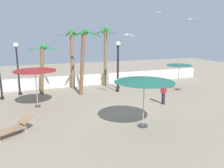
{
  "coord_description": "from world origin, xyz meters",
  "views": [
    {
      "loc": [
        -5.41,
        -10.99,
        4.8
      ],
      "look_at": [
        0.0,
        3.4,
        1.4
      ],
      "focal_mm": 35.27,
      "sensor_mm": 36.0,
      "label": 1
    }
  ],
  "objects_px": {
    "palm_tree_0": "(83,54)",
    "palm_tree_2": "(43,63)",
    "lamp_post_3": "(17,62)",
    "seagull_2": "(158,12)",
    "lamp_post_2": "(118,63)",
    "guest_1": "(164,91)",
    "palm_tree_3": "(106,49)",
    "patio_umbrella_2": "(35,72)",
    "palm_tree_1": "(72,52)",
    "patio_umbrella_0": "(144,80)",
    "lounge_chair_0": "(15,127)",
    "patio_umbrella_1": "(179,67)",
    "seagull_0": "(190,19)",
    "lamp_post_0": "(118,59)",
    "seagull_1": "(126,35)"
  },
  "relations": [
    {
      "from": "guest_1",
      "to": "palm_tree_3",
      "type": "bearing_deg",
      "value": 104.52
    },
    {
      "from": "patio_umbrella_1",
      "to": "seagull_2",
      "type": "distance_m",
      "value": 5.78
    },
    {
      "from": "patio_umbrella_1",
      "to": "seagull_0",
      "type": "xyz_separation_m",
      "value": [
        -0.94,
        -2.11,
        3.92
      ]
    },
    {
      "from": "palm_tree_1",
      "to": "seagull_0",
      "type": "xyz_separation_m",
      "value": [
        7.76,
        -6.06,
        2.64
      ]
    },
    {
      "from": "patio_umbrella_0",
      "to": "lamp_post_3",
      "type": "relative_size",
      "value": 0.74
    },
    {
      "from": "palm_tree_0",
      "to": "palm_tree_2",
      "type": "distance_m",
      "value": 3.43
    },
    {
      "from": "palm_tree_1",
      "to": "lamp_post_3",
      "type": "distance_m",
      "value": 4.7
    },
    {
      "from": "palm_tree_1",
      "to": "lamp_post_2",
      "type": "relative_size",
      "value": 1.25
    },
    {
      "from": "palm_tree_3",
      "to": "lamp_post_0",
      "type": "bearing_deg",
      "value": -68.57
    },
    {
      "from": "lamp_post_2",
      "to": "palm_tree_2",
      "type": "bearing_deg",
      "value": 166.24
    },
    {
      "from": "lamp_post_2",
      "to": "guest_1",
      "type": "relative_size",
      "value": 2.6
    },
    {
      "from": "lamp_post_2",
      "to": "lamp_post_3",
      "type": "xyz_separation_m",
      "value": [
        -7.92,
        1.84,
        0.18
      ]
    },
    {
      "from": "patio_umbrella_1",
      "to": "seagull_1",
      "type": "distance_m",
      "value": 6.78
    },
    {
      "from": "lamp_post_3",
      "to": "palm_tree_2",
      "type": "bearing_deg",
      "value": -10.99
    },
    {
      "from": "palm_tree_1",
      "to": "palm_tree_2",
      "type": "xyz_separation_m",
      "value": [
        -2.67,
        -1.19,
        -0.72
      ]
    },
    {
      "from": "palm_tree_1",
      "to": "palm_tree_2",
      "type": "distance_m",
      "value": 3.01
    },
    {
      "from": "lounge_chair_0",
      "to": "patio_umbrella_0",
      "type": "bearing_deg",
      "value": -11.39
    },
    {
      "from": "palm_tree_0",
      "to": "palm_tree_1",
      "type": "distance_m",
      "value": 2.53
    },
    {
      "from": "patio_umbrella_1",
      "to": "palm_tree_0",
      "type": "bearing_deg",
      "value": 170.01
    },
    {
      "from": "palm_tree_3",
      "to": "palm_tree_0",
      "type": "bearing_deg",
      "value": -137.66
    },
    {
      "from": "lamp_post_2",
      "to": "patio_umbrella_0",
      "type": "bearing_deg",
      "value": -101.63
    },
    {
      "from": "palm_tree_3",
      "to": "lamp_post_3",
      "type": "distance_m",
      "value": 7.86
    },
    {
      "from": "palm_tree_2",
      "to": "seagull_1",
      "type": "bearing_deg",
      "value": -39.58
    },
    {
      "from": "lamp_post_2",
      "to": "seagull_2",
      "type": "bearing_deg",
      "value": 19.81
    },
    {
      "from": "patio_umbrella_0",
      "to": "lamp_post_2",
      "type": "bearing_deg",
      "value": 78.37
    },
    {
      "from": "lamp_post_3",
      "to": "seagull_2",
      "type": "distance_m",
      "value": 13.51
    },
    {
      "from": "palm_tree_0",
      "to": "guest_1",
      "type": "distance_m",
      "value": 6.94
    },
    {
      "from": "lamp_post_0",
      "to": "seagull_1",
      "type": "relative_size",
      "value": 3.97
    },
    {
      "from": "palm_tree_1",
      "to": "seagull_1",
      "type": "relative_size",
      "value": 4.98
    },
    {
      "from": "palm_tree_1",
      "to": "patio_umbrella_1",
      "type": "bearing_deg",
      "value": -24.44
    },
    {
      "from": "palm_tree_0",
      "to": "palm_tree_3",
      "type": "relative_size",
      "value": 0.94
    },
    {
      "from": "lamp_post_0",
      "to": "seagull_2",
      "type": "bearing_deg",
      "value": 9.24
    },
    {
      "from": "palm_tree_0",
      "to": "lamp_post_3",
      "type": "relative_size",
      "value": 1.26
    },
    {
      "from": "patio_umbrella_0",
      "to": "lounge_chair_0",
      "type": "height_order",
      "value": "patio_umbrella_0"
    },
    {
      "from": "patio_umbrella_0",
      "to": "seagull_1",
      "type": "bearing_deg",
      "value": 77.9
    },
    {
      "from": "seagull_2",
      "to": "lamp_post_0",
      "type": "bearing_deg",
      "value": -170.76
    },
    {
      "from": "palm_tree_1",
      "to": "palm_tree_3",
      "type": "bearing_deg",
      "value": 0.42
    },
    {
      "from": "lounge_chair_0",
      "to": "seagull_0",
      "type": "bearing_deg",
      "value": 12.67
    },
    {
      "from": "lamp_post_2",
      "to": "lounge_chair_0",
      "type": "relative_size",
      "value": 2.29
    },
    {
      "from": "palm_tree_1",
      "to": "guest_1",
      "type": "height_order",
      "value": "palm_tree_1"
    },
    {
      "from": "palm_tree_1",
      "to": "lounge_chair_0",
      "type": "relative_size",
      "value": 2.87
    },
    {
      "from": "patio_umbrella_2",
      "to": "seagull_0",
      "type": "distance_m",
      "value": 11.78
    },
    {
      "from": "seagull_1",
      "to": "patio_umbrella_2",
      "type": "bearing_deg",
      "value": 169.9
    },
    {
      "from": "lounge_chair_0",
      "to": "guest_1",
      "type": "distance_m",
      "value": 9.8
    },
    {
      "from": "patio_umbrella_1",
      "to": "palm_tree_2",
      "type": "distance_m",
      "value": 11.72
    },
    {
      "from": "patio_umbrella_2",
      "to": "lamp_post_3",
      "type": "xyz_separation_m",
      "value": [
        -1.22,
        3.77,
        0.29
      ]
    },
    {
      "from": "palm_tree_2",
      "to": "seagull_2",
      "type": "distance_m",
      "value": 11.74
    },
    {
      "from": "patio_umbrella_2",
      "to": "seagull_1",
      "type": "bearing_deg",
      "value": -10.1
    },
    {
      "from": "patio_umbrella_1",
      "to": "guest_1",
      "type": "relative_size",
      "value": 1.42
    },
    {
      "from": "palm_tree_1",
      "to": "patio_umbrella_0",
      "type": "bearing_deg",
      "value": -79.92
    }
  ]
}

